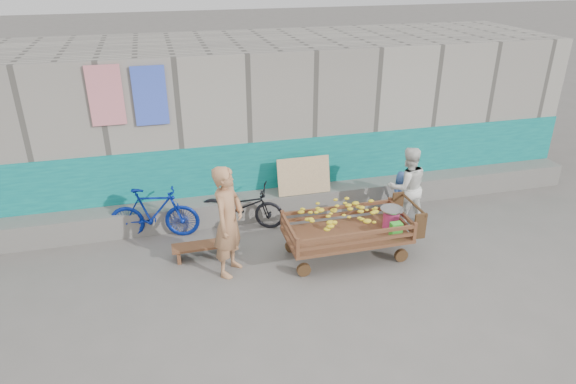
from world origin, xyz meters
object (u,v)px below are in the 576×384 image
object	(u,v)px
bench	(202,248)
child	(401,193)
bicycle_dark	(241,206)
banana_cart	(345,224)
bicycle_blue	(154,213)
vendor_man	(228,221)
woman	(407,187)

from	to	relation	value
bench	child	bearing A→B (deg)	8.62
bench	bicycle_dark	world-z (taller)	bicycle_dark
banana_cart	bicycle_dark	size ratio (longest dim) A/B	1.39
banana_cart	bicycle_blue	size ratio (longest dim) A/B	1.39
vendor_man	bicycle_dark	xyz separation A→B (m)	(0.43, 1.41, -0.49)
bench	bicycle_blue	xyz separation A→B (m)	(-0.72, 0.89, 0.29)
vendor_man	bicycle_blue	size ratio (longest dim) A/B	1.15
vendor_man	bicycle_dark	bearing A→B (deg)	17.30
bicycle_blue	woman	bearing A→B (deg)	-87.22
woman	child	world-z (taller)	woman
banana_cart	bench	size ratio (longest dim) A/B	2.21
woman	bicycle_dark	size ratio (longest dim) A/B	0.97
banana_cart	bicycle_dark	xyz separation A→B (m)	(-1.44, 1.47, -0.22)
banana_cart	woman	distance (m)	1.68
banana_cart	woman	bearing A→B (deg)	28.29
bicycle_dark	woman	bearing A→B (deg)	-80.81
banana_cart	vendor_man	size ratio (longest dim) A/B	1.21
bench	woman	distance (m)	3.77
banana_cart	bench	distance (m)	2.37
bench	bicycle_blue	distance (m)	1.18
bicycle_dark	bicycle_blue	size ratio (longest dim) A/B	1.00
banana_cart	child	distance (m)	1.95
woman	vendor_man	bearing A→B (deg)	13.98
woman	bench	bearing A→B (deg)	4.80
banana_cart	bicycle_dark	world-z (taller)	banana_cart
bench	bicycle_blue	size ratio (longest dim) A/B	0.63
banana_cart	bicycle_blue	xyz separation A→B (m)	(-2.97, 1.47, -0.16)
vendor_man	bicycle_dark	size ratio (longest dim) A/B	1.15
banana_cart	bicycle_blue	world-z (taller)	bicycle_blue
bench	bicycle_blue	bearing A→B (deg)	129.02
banana_cart	vendor_man	distance (m)	1.89
bench	woman	size ratio (longest dim) A/B	0.65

